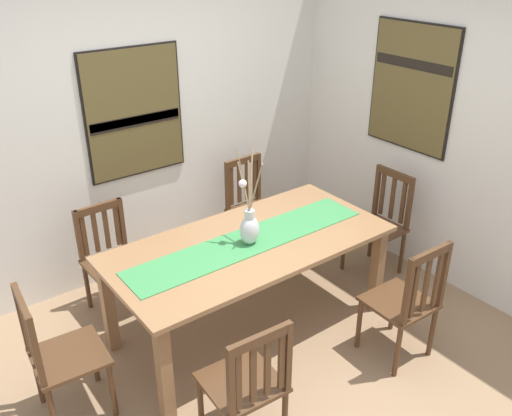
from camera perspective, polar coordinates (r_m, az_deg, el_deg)
The scene contains 14 objects.
ground_plane at distance 4.00m, azimuth 3.07°, elevation -16.39°, with size 6.40×6.40×0.03m, color #8E7051.
wall_back at distance 4.70m, azimuth -11.35°, elevation 9.24°, with size 6.40×0.12×2.70m, color silver.
wall_side at distance 4.59m, azimuth 21.80°, elevation 7.41°, with size 0.12×6.40×2.70m, color silver.
dining_table at distance 3.95m, azimuth -0.68°, elevation -4.71°, with size 2.04×0.98×0.76m.
table_runner at distance 3.90m, azimuth -0.69°, elevation -3.45°, with size 1.88×0.36×0.01m, color #388447.
centerpiece_vase at distance 3.80m, azimuth -0.70°, elevation -1.81°, with size 0.20×0.22×0.71m.
chair_0 at distance 4.42m, azimuth -14.90°, elevation -5.05°, with size 0.43×0.43×0.87m.
chair_1 at distance 5.05m, azimuth -0.43°, elevation 0.26°, with size 0.43×0.43×0.91m.
chair_2 at distance 3.92m, azimuth 15.43°, elevation -9.34°, with size 0.43×0.43×0.94m.
chair_3 at distance 4.87m, azimuth 12.81°, elevation -1.52°, with size 0.42×0.42×0.92m.
chair_4 at distance 3.58m, azimuth -19.92°, elevation -14.19°, with size 0.45×0.45×0.92m.
chair_5 at distance 3.20m, azimuth -0.93°, elevation -17.83°, with size 0.45×0.45×0.91m.
painting_on_back_wall at distance 4.57m, azimuth -12.62°, elevation 9.66°, with size 0.84×0.05×1.05m.
painting_on_side_wall at distance 4.79m, azimuth 15.96°, elevation 12.04°, with size 0.05×0.81×1.04m.
Camera 1 is at (-1.92, -2.21, 2.71)m, focal length 38.29 mm.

